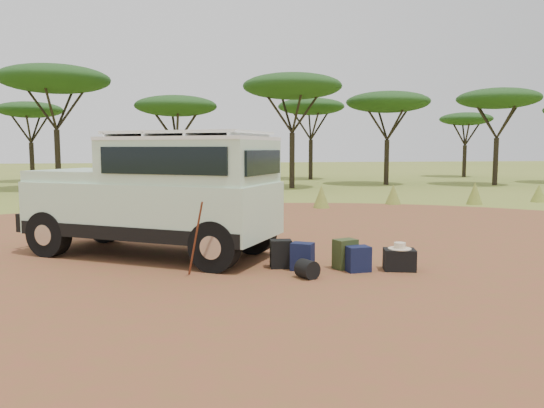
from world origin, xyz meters
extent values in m
plane|color=olive|center=(0.00, 0.00, 0.00)|extent=(140.00, 140.00, 0.00)
cylinder|color=brown|center=(0.00, 0.00, 0.00)|extent=(23.00, 23.00, 0.01)
cone|color=olive|center=(-6.00, 8.30, 0.42)|extent=(0.60, 0.60, 0.85)
cone|color=olive|center=(-3.00, 9.20, 0.35)|extent=(0.60, 0.60, 0.70)
cone|color=olive|center=(0.00, 8.80, 0.45)|extent=(0.60, 0.60, 0.90)
cone|color=olive|center=(3.00, 8.40, 0.40)|extent=(0.60, 0.60, 0.80)
cone|color=olive|center=(6.00, 9.10, 0.38)|extent=(0.60, 0.60, 0.75)
cone|color=olive|center=(9.00, 8.50, 0.42)|extent=(0.60, 0.60, 0.85)
cone|color=olive|center=(12.00, 8.90, 0.35)|extent=(0.60, 0.60, 0.70)
cylinder|color=black|center=(-8.00, 19.00, 1.53)|extent=(0.28, 0.28, 3.06)
ellipsoid|color=#123412|center=(-8.00, 19.00, 5.58)|extent=(5.50, 5.50, 1.38)
cylinder|color=black|center=(-2.00, 18.20, 1.17)|extent=(0.28, 0.28, 2.34)
ellipsoid|color=#123412|center=(-2.00, 18.20, 4.26)|extent=(4.20, 4.20, 1.05)
cylinder|color=black|center=(4.00, 17.80, 1.46)|extent=(0.28, 0.28, 2.93)
ellipsoid|color=#123412|center=(4.00, 17.80, 5.33)|extent=(5.20, 5.20, 1.30)
cylinder|color=black|center=(10.00, 19.50, 1.30)|extent=(0.28, 0.28, 2.61)
ellipsoid|color=#123412|center=(10.00, 19.50, 4.76)|extent=(4.80, 4.80, 1.20)
cylinder|color=black|center=(16.00, 18.00, 1.35)|extent=(0.28, 0.28, 2.70)
ellipsoid|color=#123412|center=(16.00, 18.00, 4.92)|extent=(4.60, 4.60, 1.15)
cylinder|color=black|center=(-11.00, 26.00, 1.24)|extent=(0.28, 0.28, 2.48)
ellipsoid|color=#123412|center=(-11.00, 26.00, 4.51)|extent=(4.00, 4.00, 1.00)
cylinder|color=black|center=(7.00, 25.50, 1.35)|extent=(0.28, 0.28, 2.70)
ellipsoid|color=#123412|center=(7.00, 25.50, 4.92)|extent=(4.50, 4.50, 1.12)
cylinder|color=black|center=(19.00, 26.50, 1.17)|extent=(0.28, 0.28, 2.34)
ellipsoid|color=#123412|center=(19.00, 26.50, 4.26)|extent=(3.80, 3.80, 0.95)
cube|color=silver|center=(-2.53, 0.91, 0.95)|extent=(5.11, 4.17, 1.01)
cube|color=black|center=(-2.53, 0.91, 0.57)|extent=(5.05, 4.16, 0.26)
cube|color=silver|center=(-1.80, 0.47, 1.86)|extent=(3.52, 3.16, 0.80)
cube|color=white|center=(-1.80, 0.47, 2.29)|extent=(3.54, 3.19, 0.06)
cube|color=white|center=(-1.80, 0.47, 2.39)|extent=(3.27, 2.97, 0.05)
cube|color=silver|center=(-3.82, 1.70, 1.56)|extent=(2.47, 2.50, 0.21)
cube|color=black|center=(-3.05, 1.23, 1.90)|extent=(0.99, 1.47, 0.56)
cube|color=black|center=(-2.30, -0.35, 1.90)|extent=(2.17, 1.35, 0.48)
cube|color=black|center=(-1.30, 1.29, 1.90)|extent=(2.17, 1.35, 0.48)
cube|color=black|center=(-0.52, -0.32, 1.86)|extent=(0.87, 1.37, 0.44)
cube|color=black|center=(-4.63, 2.19, 0.64)|extent=(1.13, 1.72, 0.36)
cylinder|color=black|center=(-4.74, 2.26, 1.49)|extent=(0.78, 1.21, 0.07)
cylinder|color=black|center=(-4.74, 2.26, 0.93)|extent=(0.78, 1.21, 0.07)
cylinder|color=silver|center=(-4.91, 2.02, 1.28)|extent=(0.19, 0.24, 0.23)
cylinder|color=silver|center=(-4.60, 2.53, 1.28)|extent=(0.19, 0.24, 0.23)
cube|color=white|center=(-4.70, 2.24, 0.77)|extent=(0.27, 0.40, 0.13)
cylinder|color=black|center=(-2.49, 1.98, 1.78)|extent=(0.12, 0.12, 0.88)
cylinder|color=black|center=(-4.52, 1.13, 0.45)|extent=(0.92, 0.72, 0.89)
cylinder|color=black|center=(-3.63, 2.59, 0.45)|extent=(0.92, 0.72, 0.89)
cylinder|color=black|center=(-1.43, -0.76, 0.45)|extent=(0.92, 0.72, 0.89)
cylinder|color=black|center=(-0.54, 0.70, 0.45)|extent=(0.92, 0.72, 0.89)
cylinder|color=maroon|center=(-1.77, -1.11, 0.64)|extent=(0.25, 0.49, 1.27)
cube|color=black|center=(-0.26, -0.66, 0.25)|extent=(0.39, 0.30, 0.50)
cube|color=#131A3D|center=(0.06, -0.93, 0.24)|extent=(0.46, 0.42, 0.49)
cube|color=#303E1C|center=(0.83, -0.94, 0.26)|extent=(0.45, 0.38, 0.53)
cube|color=#131A3D|center=(0.98, -1.17, 0.22)|extent=(0.42, 0.33, 0.44)
cube|color=black|center=(1.72, -1.22, 0.19)|extent=(0.61, 0.50, 0.38)
cylinder|color=black|center=(0.01, -1.48, 0.15)|extent=(0.41, 0.41, 0.31)
cylinder|color=beige|center=(1.72, -1.22, 0.38)|extent=(0.40, 0.40, 0.02)
cylinder|color=beige|center=(1.72, -1.22, 0.44)|extent=(0.20, 0.20, 0.10)
camera|label=1|loc=(-2.05, -9.68, 2.11)|focal=35.00mm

